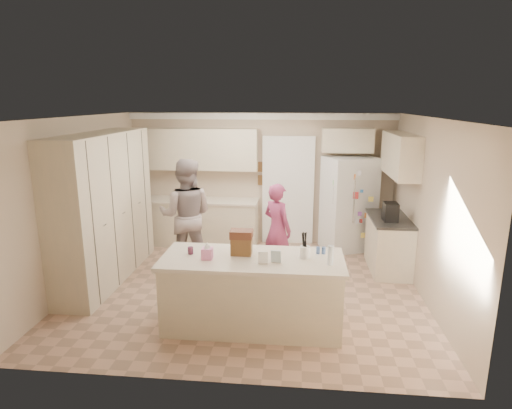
# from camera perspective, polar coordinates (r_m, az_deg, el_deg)

# --- Properties ---
(floor) EXTENTS (5.20, 4.60, 0.02)m
(floor) POSITION_cam_1_polar(r_m,az_deg,el_deg) (6.76, -1.16, -11.12)
(floor) COLOR tan
(floor) RESTS_ON ground
(ceiling) EXTENTS (5.20, 4.60, 0.02)m
(ceiling) POSITION_cam_1_polar(r_m,az_deg,el_deg) (6.14, -1.28, 11.66)
(ceiling) COLOR white
(ceiling) RESTS_ON wall_back
(wall_back) EXTENTS (5.20, 0.02, 2.60)m
(wall_back) POSITION_cam_1_polar(r_m,az_deg,el_deg) (8.57, 0.64, 3.44)
(wall_back) COLOR #C2AC92
(wall_back) RESTS_ON ground
(wall_front) EXTENTS (5.20, 0.02, 2.60)m
(wall_front) POSITION_cam_1_polar(r_m,az_deg,el_deg) (4.15, -5.09, -8.02)
(wall_front) COLOR #C2AC92
(wall_front) RESTS_ON ground
(wall_left) EXTENTS (0.02, 4.60, 2.60)m
(wall_left) POSITION_cam_1_polar(r_m,az_deg,el_deg) (7.12, -22.56, 0.24)
(wall_left) COLOR #C2AC92
(wall_left) RESTS_ON ground
(wall_right) EXTENTS (0.02, 4.60, 2.60)m
(wall_right) POSITION_cam_1_polar(r_m,az_deg,el_deg) (6.55, 22.08, -0.82)
(wall_right) COLOR #C2AC92
(wall_right) RESTS_ON ground
(crown_back) EXTENTS (5.20, 0.08, 0.12)m
(crown_back) POSITION_cam_1_polar(r_m,az_deg,el_deg) (8.39, 0.63, 11.68)
(crown_back) COLOR white
(crown_back) RESTS_ON wall_back
(pantry_bank) EXTENTS (0.60, 2.60, 2.35)m
(pantry_bank) POSITION_cam_1_polar(r_m,az_deg,el_deg) (7.18, -19.55, -0.41)
(pantry_bank) COLOR beige
(pantry_bank) RESTS_ON floor
(back_base_cab) EXTENTS (2.20, 0.60, 0.88)m
(back_base_cab) POSITION_cam_1_polar(r_m,az_deg,el_deg) (8.65, -7.18, -2.43)
(back_base_cab) COLOR beige
(back_base_cab) RESTS_ON floor
(back_countertop) EXTENTS (2.24, 0.63, 0.04)m
(back_countertop) POSITION_cam_1_polar(r_m,az_deg,el_deg) (8.52, -7.29, 0.52)
(back_countertop) COLOR beige
(back_countertop) RESTS_ON back_base_cab
(back_upper_cab) EXTENTS (2.20, 0.35, 0.80)m
(back_upper_cab) POSITION_cam_1_polar(r_m,az_deg,el_deg) (8.48, -7.29, 7.32)
(back_upper_cab) COLOR beige
(back_upper_cab) RESTS_ON wall_back
(doorway_opening) EXTENTS (0.90, 0.06, 2.10)m
(doorway_opening) POSITION_cam_1_polar(r_m,az_deg,el_deg) (8.56, 4.29, 1.69)
(doorway_opening) COLOR black
(doorway_opening) RESTS_ON floor
(doorway_casing) EXTENTS (1.02, 0.03, 2.22)m
(doorway_casing) POSITION_cam_1_polar(r_m,az_deg,el_deg) (8.53, 4.28, 1.64)
(doorway_casing) COLOR white
(doorway_casing) RESTS_ON floor
(wall_frame_upper) EXTENTS (0.15, 0.02, 0.20)m
(wall_frame_upper) POSITION_cam_1_polar(r_m,az_deg,el_deg) (8.49, 0.76, 5.05)
(wall_frame_upper) COLOR brown
(wall_frame_upper) RESTS_ON wall_back
(wall_frame_lower) EXTENTS (0.15, 0.02, 0.20)m
(wall_frame_lower) POSITION_cam_1_polar(r_m,az_deg,el_deg) (8.53, 0.75, 3.26)
(wall_frame_lower) COLOR brown
(wall_frame_lower) RESTS_ON wall_back
(refrigerator) EXTENTS (1.10, 0.99, 1.80)m
(refrigerator) POSITION_cam_1_polar(r_m,az_deg,el_deg) (8.39, 12.24, 0.11)
(refrigerator) COLOR white
(refrigerator) RESTS_ON floor
(fridge_seam) EXTENTS (0.02, 0.02, 1.78)m
(fridge_seam) POSITION_cam_1_polar(r_m,az_deg,el_deg) (8.05, 12.51, -0.48)
(fridge_seam) COLOR gray
(fridge_seam) RESTS_ON refrigerator
(fridge_dispenser) EXTENTS (0.22, 0.03, 0.35)m
(fridge_dispenser) POSITION_cam_1_polar(r_m,az_deg,el_deg) (7.96, 11.04, 1.28)
(fridge_dispenser) COLOR black
(fridge_dispenser) RESTS_ON refrigerator
(fridge_handle_l) EXTENTS (0.02, 0.02, 0.85)m
(fridge_handle_l) POSITION_cam_1_polar(r_m,az_deg,el_deg) (7.99, 12.22, 0.54)
(fridge_handle_l) COLOR silver
(fridge_handle_l) RESTS_ON refrigerator
(fridge_handle_r) EXTENTS (0.02, 0.02, 0.85)m
(fridge_handle_r) POSITION_cam_1_polar(r_m,az_deg,el_deg) (8.01, 12.93, 0.52)
(fridge_handle_r) COLOR silver
(fridge_handle_r) RESTS_ON refrigerator
(over_fridge_cab) EXTENTS (0.95, 0.35, 0.45)m
(over_fridge_cab) POSITION_cam_1_polar(r_m,az_deg,el_deg) (8.30, 12.09, 8.38)
(over_fridge_cab) COLOR beige
(over_fridge_cab) RESTS_ON wall_back
(right_base_cab) EXTENTS (0.60, 1.20, 0.88)m
(right_base_cab) POSITION_cam_1_polar(r_m,az_deg,el_deg) (7.64, 17.22, -5.14)
(right_base_cab) COLOR beige
(right_base_cab) RESTS_ON floor
(right_countertop) EXTENTS (0.63, 1.24, 0.04)m
(right_countertop) POSITION_cam_1_polar(r_m,az_deg,el_deg) (7.51, 17.39, -1.82)
(right_countertop) COLOR #2D2B28
(right_countertop) RESTS_ON right_base_cab
(right_upper_cab) EXTENTS (0.35, 1.50, 0.70)m
(right_upper_cab) POSITION_cam_1_polar(r_m,az_deg,el_deg) (7.53, 18.68, 6.30)
(right_upper_cab) COLOR beige
(right_upper_cab) RESTS_ON wall_right
(coffee_maker) EXTENTS (0.22, 0.28, 0.30)m
(coffee_maker) POSITION_cam_1_polar(r_m,az_deg,el_deg) (7.27, 17.49, -0.94)
(coffee_maker) COLOR black
(coffee_maker) RESTS_ON right_countertop
(island_base) EXTENTS (2.20, 0.90, 0.88)m
(island_base) POSITION_cam_1_polar(r_m,az_deg,el_deg) (5.56, -0.47, -11.75)
(island_base) COLOR beige
(island_base) RESTS_ON floor
(island_top) EXTENTS (2.28, 0.96, 0.05)m
(island_top) POSITION_cam_1_polar(r_m,az_deg,el_deg) (5.38, -0.48, -7.32)
(island_top) COLOR beige
(island_top) RESTS_ON island_base
(utensil_crock) EXTENTS (0.13, 0.13, 0.15)m
(utensil_crock) POSITION_cam_1_polar(r_m,az_deg,el_deg) (5.36, 6.54, -6.34)
(utensil_crock) COLOR white
(utensil_crock) RESTS_ON island_top
(tissue_box) EXTENTS (0.13, 0.13, 0.14)m
(tissue_box) POSITION_cam_1_polar(r_m,az_deg,el_deg) (5.34, -6.52, -6.50)
(tissue_box) COLOR pink
(tissue_box) RESTS_ON island_top
(tissue_plume) EXTENTS (0.08, 0.08, 0.08)m
(tissue_plume) POSITION_cam_1_polar(r_m,az_deg,el_deg) (5.30, -6.55, -5.38)
(tissue_plume) COLOR white
(tissue_plume) RESTS_ON tissue_box
(dollhouse_body) EXTENTS (0.26, 0.18, 0.22)m
(dollhouse_body) POSITION_cam_1_polar(r_m,az_deg,el_deg) (5.44, -1.95, -5.56)
(dollhouse_body) COLOR brown
(dollhouse_body) RESTS_ON island_top
(dollhouse_roof) EXTENTS (0.28, 0.20, 0.10)m
(dollhouse_roof) POSITION_cam_1_polar(r_m,az_deg,el_deg) (5.39, -1.96, -3.95)
(dollhouse_roof) COLOR #592D1E
(dollhouse_roof) RESTS_ON dollhouse_body
(jam_jar) EXTENTS (0.07, 0.07, 0.09)m
(jam_jar) POSITION_cam_1_polar(r_m,az_deg,el_deg) (5.54, -8.73, -6.08)
(jam_jar) COLOR #59263F
(jam_jar) RESTS_ON island_top
(greeting_card_a) EXTENTS (0.12, 0.06, 0.16)m
(greeting_card_a) POSITION_cam_1_polar(r_m,az_deg,el_deg) (5.14, 0.95, -7.09)
(greeting_card_a) COLOR white
(greeting_card_a) RESTS_ON island_top
(greeting_card_b) EXTENTS (0.12, 0.05, 0.16)m
(greeting_card_b) POSITION_cam_1_polar(r_m,az_deg,el_deg) (5.18, 2.66, -6.94)
(greeting_card_b) COLOR silver
(greeting_card_b) RESTS_ON island_top
(water_bottle) EXTENTS (0.07, 0.07, 0.24)m
(water_bottle) POSITION_cam_1_polar(r_m,az_deg,el_deg) (5.18, 9.92, -6.69)
(water_bottle) COLOR silver
(water_bottle) RESTS_ON island_top
(shaker_salt) EXTENTS (0.05, 0.05, 0.09)m
(shaker_salt) POSITION_cam_1_polar(r_m,az_deg,el_deg) (5.54, 8.28, -6.06)
(shaker_salt) COLOR #4566A6
(shaker_salt) RESTS_ON island_top
(shaker_pepper) EXTENTS (0.05, 0.05, 0.09)m
(shaker_pepper) POSITION_cam_1_polar(r_m,az_deg,el_deg) (5.54, 9.00, -6.07)
(shaker_pepper) COLOR #4566A6
(shaker_pepper) RESTS_ON island_top
(teen_boy) EXTENTS (0.97, 0.78, 1.91)m
(teen_boy) POSITION_cam_1_polar(r_m,az_deg,el_deg) (7.27, -9.30, -1.42)
(teen_boy) COLOR #9B9693
(teen_boy) RESTS_ON floor
(teen_girl) EXTENTS (0.66, 0.64, 1.53)m
(teen_girl) POSITION_cam_1_polar(r_m,az_deg,el_deg) (7.09, 2.85, -3.24)
(teen_girl) COLOR #AD3B67
(teen_girl) RESTS_ON floor
(fridge_magnets) EXTENTS (0.76, 0.02, 1.44)m
(fridge_magnets) POSITION_cam_1_polar(r_m,az_deg,el_deg) (8.04, 12.51, -0.50)
(fridge_magnets) COLOR tan
(fridge_magnets) RESTS_ON refrigerator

